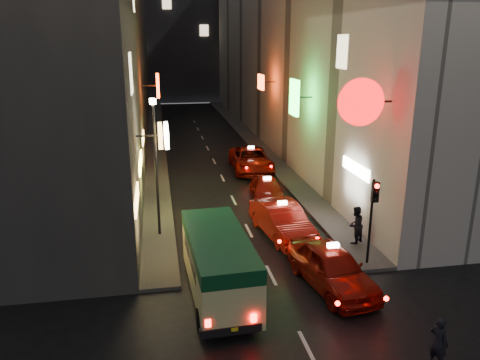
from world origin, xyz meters
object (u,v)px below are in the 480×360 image
pedestrian_crossing (439,339)px  lamp_post (156,159)px  minibus (218,259)px  traffic_light (373,204)px  taxi_near (332,264)px

pedestrian_crossing → lamp_post: size_ratio=0.28×
minibus → traffic_light: size_ratio=1.60×
minibus → taxi_near: 4.23m
taxi_near → pedestrian_crossing: (1.32, -4.70, -0.05)m
lamp_post → pedestrian_crossing: bearing=-54.2°
minibus → pedestrian_crossing: minibus is taller
pedestrian_crossing → lamp_post: 13.14m
taxi_near → traffic_light: 2.94m
taxi_near → lamp_post: lamp_post is taller
lamp_post → traffic_light: bearing=-28.9°
traffic_light → minibus: bearing=-168.9°
minibus → taxi_near: size_ratio=0.93×
minibus → lamp_post: size_ratio=0.90×
taxi_near → pedestrian_crossing: taxi_near is taller
taxi_near → traffic_light: bearing=30.2°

